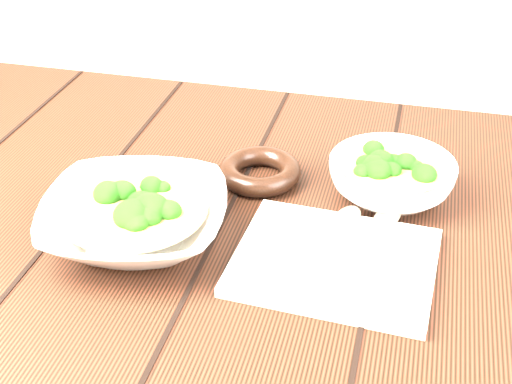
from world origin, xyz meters
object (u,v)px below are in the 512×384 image
at_px(soup_bowl_back, 391,177).
at_px(trivet, 260,171).
at_px(napkin, 334,262).
at_px(table, 242,286).
at_px(soup_bowl_front, 135,218).

distance_m(soup_bowl_back, trivet, 0.18).
height_order(trivet, napkin, trivet).
bearing_deg(trivet, table, -91.25).
bearing_deg(trivet, soup_bowl_back, 0.82).
height_order(soup_bowl_front, napkin, soup_bowl_front).
xyz_separation_m(table, trivet, (0.00, 0.10, 0.13)).
relative_size(soup_bowl_front, soup_bowl_back, 1.31).
relative_size(trivet, napkin, 0.50).
xyz_separation_m(soup_bowl_back, napkin, (-0.05, -0.17, -0.02)).
bearing_deg(table, napkin, -28.66).
xyz_separation_m(table, soup_bowl_front, (-0.12, -0.08, 0.15)).
bearing_deg(trivet, napkin, -51.91).
height_order(table, soup_bowl_back, soup_bowl_back).
bearing_deg(soup_bowl_front, table, 34.03).
distance_m(soup_bowl_front, napkin, 0.25).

